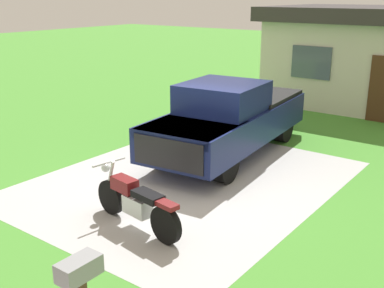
% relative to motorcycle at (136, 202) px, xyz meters
% --- Properties ---
extents(ground_plane, '(80.00, 80.00, 0.00)m').
position_rel_motorcycle_xyz_m(ground_plane, '(-0.57, 2.25, -0.47)').
color(ground_plane, '#4A9433').
extents(driveway_pad, '(5.72, 7.12, 0.01)m').
position_rel_motorcycle_xyz_m(driveway_pad, '(-0.57, 2.25, -0.47)').
color(driveway_pad, '#B9B9B9').
rests_on(driveway_pad, ground).
extents(motorcycle, '(2.20, 0.73, 1.09)m').
position_rel_motorcycle_xyz_m(motorcycle, '(0.00, 0.00, 0.00)').
color(motorcycle, black).
rests_on(motorcycle, ground).
extents(pickup_truck, '(2.54, 5.78, 1.90)m').
position_rel_motorcycle_xyz_m(pickup_truck, '(-0.88, 4.45, 0.48)').
color(pickup_truck, black).
rests_on(pickup_truck, ground).
extents(mailbox, '(0.26, 0.48, 1.26)m').
position_rel_motorcycle_xyz_m(mailbox, '(1.71, -2.66, 0.51)').
color(mailbox, '#4C3823').
rests_on(mailbox, ground).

